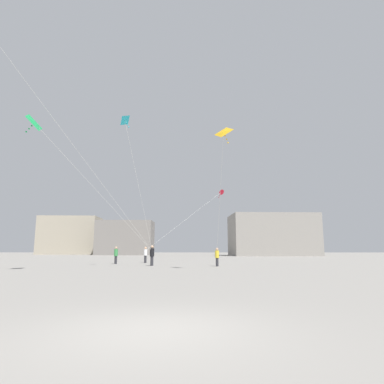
% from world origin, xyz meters
% --- Properties ---
extents(ground_plane, '(300.00, 300.00, 0.00)m').
position_xyz_m(ground_plane, '(0.00, 0.00, 0.00)').
color(ground_plane, gray).
extents(person_in_white, '(0.37, 0.37, 1.71)m').
position_xyz_m(person_in_white, '(-5.19, 29.59, 0.94)').
color(person_in_white, '#2D2D33').
rests_on(person_in_white, ground_plane).
extents(person_in_green, '(0.37, 0.37, 1.71)m').
position_xyz_m(person_in_green, '(-7.72, 27.02, 0.94)').
color(person_in_green, '#2D2D33').
rests_on(person_in_green, ground_plane).
extents(person_in_black, '(0.39, 0.39, 1.79)m').
position_xyz_m(person_in_black, '(-3.59, 23.56, 0.98)').
color(person_in_black, '#2D2D33').
rests_on(person_in_black, ground_plane).
extents(person_in_yellow, '(0.34, 0.34, 1.57)m').
position_xyz_m(person_in_yellow, '(2.16, 22.67, 0.86)').
color(person_in_yellow, '#2D2D33').
rests_on(person_in_yellow, ground_plane).
extents(kite_crimson_diamond, '(8.93, 5.07, 7.49)m').
position_xyz_m(kite_crimson_diamond, '(3.05, 34.13, 8.22)').
color(kite_crimson_diamond, red).
extents(kite_amber_delta, '(1.19, 8.43, 8.17)m').
position_xyz_m(kite_amber_delta, '(2.34, 15.00, 8.93)').
color(kite_amber_delta, yellow).
extents(kite_emerald_delta, '(6.51, 11.17, 8.42)m').
position_xyz_m(kite_emerald_delta, '(-9.50, 13.36, 9.12)').
color(kite_emerald_delta, green).
extents(kite_cyan_delta, '(1.97, 5.74, 10.56)m').
position_xyz_m(kite_cyan_delta, '(-5.17, 18.55, 11.28)').
color(kite_cyan_delta, '#1EB2C6').
extents(building_left_hall, '(16.61, 11.48, 10.65)m').
position_xyz_m(building_left_hall, '(-37.00, 88.69, 5.33)').
color(building_left_hall, '#A39984').
rests_on(building_left_hall, ground_plane).
extents(building_centre_hall, '(14.30, 8.89, 8.71)m').
position_xyz_m(building_centre_hall, '(-19.00, 79.95, 4.35)').
color(building_centre_hall, gray).
rests_on(building_centre_hall, ground_plane).
extents(building_right_hall, '(19.55, 13.20, 9.30)m').
position_xyz_m(building_right_hall, '(17.00, 70.76, 4.65)').
color(building_right_hall, gray).
rests_on(building_right_hall, ground_plane).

